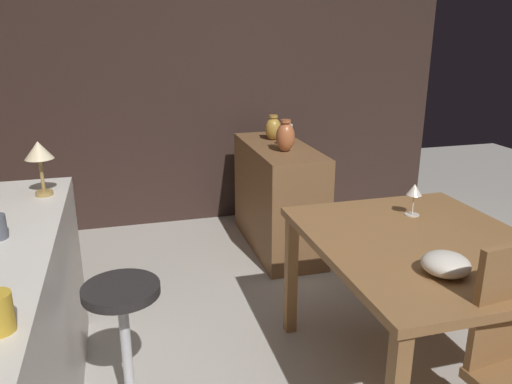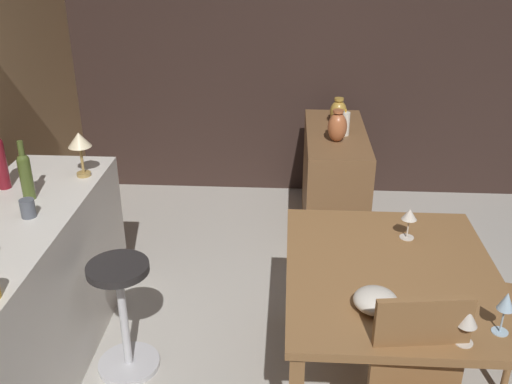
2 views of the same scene
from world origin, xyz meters
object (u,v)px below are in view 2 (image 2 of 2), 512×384
wine_bottle_ruby (0,161)px  vase_copper (337,127)px  vase_brass (338,111)px  bar_stool (123,314)px  counter_lamp (80,143)px  wine_glass_center (409,216)px  wine_bottle_olive (25,174)px  dining_table (391,285)px  wine_glass_left (506,303)px  wine_glass_right (468,318)px  cup_slate (28,208)px  fruit_bowl (375,300)px  sideboard_cabinet (333,183)px  pillar_candle_tall (345,124)px

wine_bottle_ruby → vase_copper: 2.17m
vase_brass → wine_bottle_ruby: bearing=127.5°
bar_stool → counter_lamp: size_ratio=2.50×
wine_glass_center → vase_brass: (1.62, 0.25, 0.04)m
wine_bottle_olive → counter_lamp: (0.31, -0.19, 0.06)m
dining_table → wine_glass_left: size_ratio=6.36×
wine_glass_right → cup_slate: (0.64, 1.98, 0.09)m
wine_glass_left → vase_copper: (1.95, 0.52, 0.05)m
wine_glass_right → vase_copper: (2.03, 0.36, 0.07)m
wine_glass_right → wine_bottle_olive: wine_bottle_olive is taller
wine_bottle_ruby → vase_copper: (1.07, -1.89, -0.13)m
bar_stool → counter_lamp: 0.98m
fruit_bowl → counter_lamp: bearing=58.5°
fruit_bowl → wine_bottle_ruby: bearing=68.4°
wine_glass_right → vase_brass: bearing=7.6°
sideboard_cabinet → bar_stool: 2.02m
sideboard_cabinet → wine_glass_left: wine_glass_left is taller
fruit_bowl → vase_brass: size_ratio=0.96×
counter_lamp → dining_table: bearing=-111.0°
fruit_bowl → cup_slate: size_ratio=1.74×
wine_glass_center → fruit_bowl: (-0.62, 0.24, -0.08)m
wine_glass_left → counter_lamp: counter_lamp is taller
vase_brass → pillar_candle_tall: bearing=-173.9°
wine_bottle_olive → fruit_bowl: bearing=-110.2°
wine_glass_center → counter_lamp: 1.84m
bar_stool → cup_slate: 0.74m
wine_glass_left → counter_lamp: size_ratio=0.72×
wine_glass_left → wine_glass_right: 0.18m
dining_table → wine_bottle_olive: wine_bottle_olive is taller
wine_glass_center → counter_lamp: (0.33, 1.80, 0.23)m
bar_stool → wine_bottle_ruby: size_ratio=1.93×
wine_bottle_ruby → wine_glass_right: bearing=-113.1°
vase_copper → vase_brass: (0.41, -0.04, -0.02)m
wine_glass_left → counter_lamp: (1.07, 2.03, 0.22)m
wine_glass_center → wine_glass_right: bearing=-174.7°
wine_glass_left → vase_copper: size_ratio=0.83×
wine_glass_center → wine_bottle_olive: bearing=89.4°
wine_glass_center → wine_bottle_ruby: size_ratio=0.49×
wine_bottle_olive → vase_brass: (1.60, -1.73, -0.13)m
wine_glass_center → sideboard_cabinet: bearing=11.0°
counter_lamp → vase_brass: counter_lamp is taller
wine_glass_left → wine_bottle_olive: size_ratio=0.59×
wine_glass_right → wine_glass_center: (0.82, 0.08, 0.01)m
dining_table → wine_glass_center: wine_glass_center is taller
wine_bottle_ruby → vase_copper: size_ratio=1.49×
counter_lamp → vase_copper: counter_lamp is taller
fruit_bowl → counter_lamp: (0.95, 1.55, 0.32)m
fruit_bowl → vase_copper: size_ratio=0.82×
sideboard_cabinet → wine_bottle_ruby: 2.37m
vase_copper → dining_table: bearing=-173.8°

